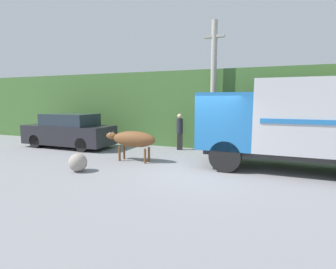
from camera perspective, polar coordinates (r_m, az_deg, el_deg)
The scene contains 9 objects.
ground_plane at distance 8.73m, azimuth 6.70°, elevation -8.25°, with size 60.00×60.00×0.00m, color gray.
hillside_embankment at distance 15.11m, azimuth 13.47°, elevation 5.56°, with size 32.00×5.40×3.78m.
building_backdrop at distance 16.49m, azimuth -11.96°, elevation 4.30°, with size 6.54×2.70×2.91m.
cargo_truck at distance 9.61m, azimuth 26.27°, elevation 2.78°, with size 6.17×2.37×3.02m.
brown_cow at distance 10.19m, azimuth -7.66°, elevation -1.05°, with size 2.13×0.62×1.18m.
parked_suv at distance 13.98m, azimuth -20.77°, elevation 0.68°, with size 4.57×1.73×1.68m.
pedestrian_on_hill at distance 12.39m, azimuth 2.56°, elevation 1.03°, with size 0.41×0.41×1.72m.
utility_pole at distance 12.19m, azimuth 9.84°, elevation 10.51°, with size 0.90×0.26×5.83m.
roadside_rock at distance 9.25m, azimuth -19.01°, elevation -5.78°, with size 0.61×0.61×0.61m.
Camera 1 is at (2.11, -8.13, 2.38)m, focal length 28.00 mm.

